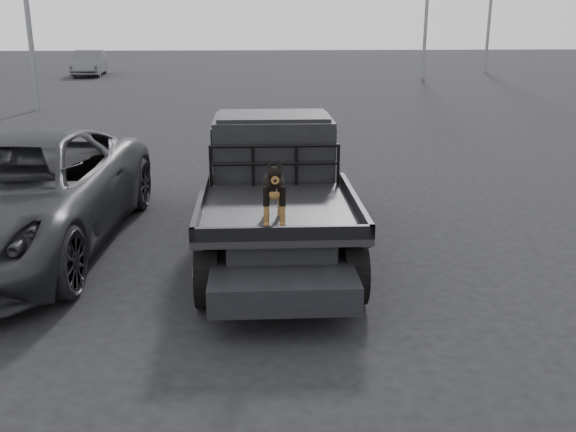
{
  "coord_description": "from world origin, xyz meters",
  "views": [
    {
      "loc": [
        -0.03,
        -7.07,
        3.15
      ],
      "look_at": [
        0.32,
        -0.66,
        1.16
      ],
      "focal_mm": 40.0,
      "sensor_mm": 36.0,
      "label": 1
    }
  ],
  "objects_px": {
    "parked_suv": "(17,195)",
    "distant_car_a": "(89,63)",
    "flatbed_ute": "(276,221)",
    "dog": "(274,189)"
  },
  "relations": [
    {
      "from": "flatbed_ute",
      "to": "dog",
      "type": "height_order",
      "value": "dog"
    },
    {
      "from": "dog",
      "to": "parked_suv",
      "type": "relative_size",
      "value": 0.13
    },
    {
      "from": "dog",
      "to": "distant_car_a",
      "type": "height_order",
      "value": "dog"
    },
    {
      "from": "parked_suv",
      "to": "distant_car_a",
      "type": "relative_size",
      "value": 1.37
    },
    {
      "from": "parked_suv",
      "to": "flatbed_ute",
      "type": "bearing_deg",
      "value": -1.42
    },
    {
      "from": "parked_suv",
      "to": "distant_car_a",
      "type": "bearing_deg",
      "value": 104.93
    },
    {
      "from": "parked_suv",
      "to": "distant_car_a",
      "type": "xyz_separation_m",
      "value": [
        -5.9,
        28.85,
        -0.11
      ]
    },
    {
      "from": "flatbed_ute",
      "to": "parked_suv",
      "type": "bearing_deg",
      "value": 175.21
    },
    {
      "from": "distant_car_a",
      "to": "flatbed_ute",
      "type": "bearing_deg",
      "value": -76.72
    },
    {
      "from": "distant_car_a",
      "to": "dog",
      "type": "bearing_deg",
      "value": -77.63
    }
  ]
}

